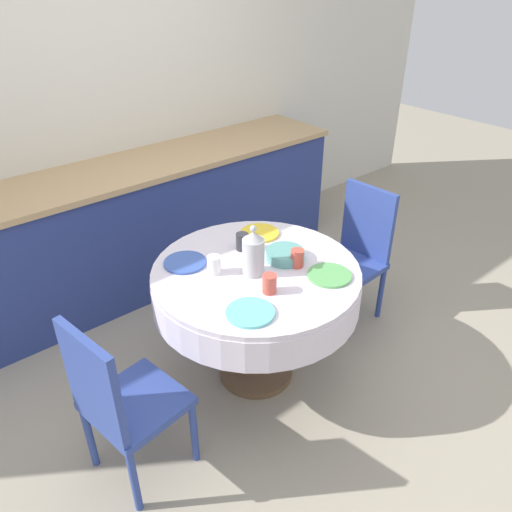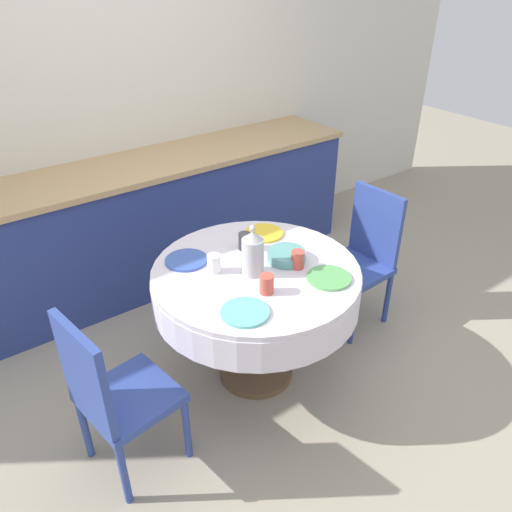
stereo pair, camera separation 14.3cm
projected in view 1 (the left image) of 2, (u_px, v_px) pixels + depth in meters
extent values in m
plane|color=#9E937F|center=(256.00, 372.00, 3.04)|extent=(12.00, 12.00, 0.00)
cube|color=silver|center=(102.00, 103.00, 3.45)|extent=(7.00, 0.05, 2.60)
cube|color=navy|center=(141.00, 228.00, 3.67)|extent=(3.20, 0.60, 0.90)
cube|color=tan|center=(132.00, 168.00, 3.43)|extent=(3.24, 0.64, 0.04)
cylinder|color=brown|center=(256.00, 370.00, 3.03)|extent=(0.44, 0.44, 0.04)
cylinder|color=brown|center=(256.00, 336.00, 2.89)|extent=(0.11, 0.11, 0.50)
cylinder|color=silver|center=(256.00, 287.00, 2.71)|extent=(1.12, 1.12, 0.18)
cylinder|color=silver|center=(256.00, 271.00, 2.65)|extent=(1.11, 1.11, 0.03)
cube|color=#2D428E|center=(347.00, 266.00, 3.30)|extent=(0.42, 0.42, 0.04)
cube|color=#2D428E|center=(368.00, 222.00, 3.27)|extent=(0.06, 0.38, 0.49)
cylinder|color=#2D428E|center=(349.00, 315.00, 3.20)|extent=(0.04, 0.04, 0.39)
cylinder|color=#2D428E|center=(308.00, 292.00, 3.42)|extent=(0.04, 0.04, 0.39)
cylinder|color=#2D428E|center=(381.00, 293.00, 3.41)|extent=(0.04, 0.04, 0.39)
cylinder|color=#2D428E|center=(340.00, 272.00, 3.63)|extent=(0.04, 0.04, 0.39)
cube|color=#2D428E|center=(137.00, 403.00, 2.29)|extent=(0.45, 0.45, 0.04)
cube|color=#2D428E|center=(92.00, 383.00, 2.04)|extent=(0.09, 0.38, 0.49)
cylinder|color=#2D428E|center=(149.00, 395.00, 2.62)|extent=(0.04, 0.04, 0.39)
cylinder|color=#2D428E|center=(194.00, 432.00, 2.42)|extent=(0.04, 0.04, 0.39)
cylinder|color=#2D428E|center=(90.00, 437.00, 2.39)|extent=(0.04, 0.04, 0.39)
cylinder|color=#2D428E|center=(134.00, 481.00, 2.19)|extent=(0.04, 0.04, 0.39)
cylinder|color=#60BCB7|center=(250.00, 312.00, 2.31)|extent=(0.23, 0.23, 0.01)
cylinder|color=#CC4C3D|center=(269.00, 284.00, 2.44)|extent=(0.07, 0.07, 0.10)
cylinder|color=#5BA85B|center=(329.00, 275.00, 2.58)|extent=(0.23, 0.23, 0.01)
cylinder|color=#CC4C3D|center=(297.00, 258.00, 2.65)|extent=(0.07, 0.07, 0.10)
cylinder|color=#3856AD|center=(185.00, 262.00, 2.69)|extent=(0.23, 0.23, 0.01)
cylinder|color=white|center=(214.00, 265.00, 2.59)|extent=(0.07, 0.07, 0.10)
cylinder|color=yellow|center=(260.00, 233.00, 2.97)|extent=(0.23, 0.23, 0.01)
cylinder|color=#28282D|center=(242.00, 242.00, 2.80)|extent=(0.07, 0.07, 0.10)
cylinder|color=#B2B2B7|center=(253.00, 257.00, 2.56)|extent=(0.12, 0.12, 0.20)
cone|color=#B2B2B7|center=(253.00, 236.00, 2.50)|extent=(0.10, 0.10, 0.05)
sphere|color=#B2B2B7|center=(253.00, 229.00, 2.48)|extent=(0.03, 0.03, 0.03)
cylinder|color=#569993|center=(285.00, 255.00, 2.72)|extent=(0.21, 0.21, 0.05)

